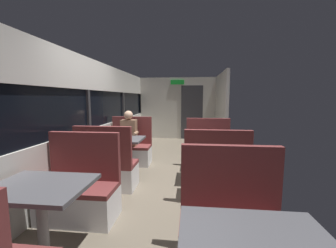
# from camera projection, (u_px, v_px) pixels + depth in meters

# --- Properties ---
(ground_plane) EXTENTS (3.30, 9.20, 0.02)m
(ground_plane) POSITION_uv_depth(u_px,v_px,m) (163.00, 180.00, 4.05)
(ground_plane) COLOR #665B4C
(carriage_window_panel_left) EXTENTS (0.09, 8.48, 2.30)m
(carriage_window_panel_left) POSITION_uv_depth(u_px,v_px,m) (88.00, 121.00, 4.07)
(carriage_window_panel_left) COLOR beige
(carriage_window_panel_left) RESTS_ON ground_plane
(carriage_end_bulkhead) EXTENTS (2.90, 0.11, 2.30)m
(carriage_end_bulkhead) POSITION_uv_depth(u_px,v_px,m) (179.00, 109.00, 8.05)
(carriage_end_bulkhead) COLOR beige
(carriage_end_bulkhead) RESTS_ON ground_plane
(carriage_aisle_panel_right) EXTENTS (0.08, 2.40, 2.30)m
(carriage_aisle_panel_right) POSITION_uv_depth(u_px,v_px,m) (221.00, 110.00, 6.72)
(carriage_aisle_panel_right) COLOR beige
(carriage_aisle_panel_right) RESTS_ON ground_plane
(dining_table_near_window) EXTENTS (0.90, 0.70, 0.74)m
(dining_table_near_window) POSITION_uv_depth(u_px,v_px,m) (40.00, 195.00, 2.01)
(dining_table_near_window) COLOR #9E9EA3
(dining_table_near_window) RESTS_ON ground_plane
(bench_near_window_facing_entry) EXTENTS (0.95, 0.50, 1.10)m
(bench_near_window_facing_entry) POSITION_uv_depth(u_px,v_px,m) (80.00, 193.00, 2.74)
(bench_near_window_facing_entry) COLOR silver
(bench_near_window_facing_entry) RESTS_ON ground_plane
(dining_table_mid_window) EXTENTS (0.90, 0.70, 0.74)m
(dining_table_mid_window) POSITION_uv_depth(u_px,v_px,m) (121.00, 143.00, 4.29)
(dining_table_mid_window) COLOR #9E9EA3
(dining_table_mid_window) RESTS_ON ground_plane
(bench_mid_window_facing_end) EXTENTS (0.95, 0.50, 1.10)m
(bench_mid_window_facing_end) POSITION_uv_depth(u_px,v_px,m) (108.00, 170.00, 3.64)
(bench_mid_window_facing_end) COLOR silver
(bench_mid_window_facing_end) RESTS_ON ground_plane
(bench_mid_window_facing_entry) EXTENTS (0.95, 0.50, 1.10)m
(bench_mid_window_facing_entry) POSITION_uv_depth(u_px,v_px,m) (131.00, 150.00, 5.02)
(bench_mid_window_facing_entry) COLOR silver
(bench_mid_window_facing_entry) RESTS_ON ground_plane
(bench_front_aisle_facing_entry) EXTENTS (0.95, 0.50, 1.10)m
(bench_front_aisle_facing_entry) POSITION_uv_depth(u_px,v_px,m) (232.00, 232.00, 1.95)
(bench_front_aisle_facing_entry) COLOR silver
(bench_front_aisle_facing_entry) RESTS_ON ground_plane
(dining_table_rear_aisle) EXTENTS (0.90, 0.70, 0.74)m
(dining_table_rear_aisle) POSITION_uv_depth(u_px,v_px,m) (211.00, 148.00, 3.91)
(dining_table_rear_aisle) COLOR #9E9EA3
(dining_table_rear_aisle) RESTS_ON ground_plane
(bench_rear_aisle_facing_end) EXTENTS (0.95, 0.50, 1.10)m
(bench_rear_aisle_facing_end) POSITION_uv_depth(u_px,v_px,m) (215.00, 178.00, 3.26)
(bench_rear_aisle_facing_end) COLOR silver
(bench_rear_aisle_facing_end) RESTS_ON ground_plane
(bench_rear_aisle_facing_entry) EXTENTS (0.95, 0.50, 1.10)m
(bench_rear_aisle_facing_entry) POSITION_uv_depth(u_px,v_px,m) (208.00, 154.00, 4.64)
(bench_rear_aisle_facing_entry) COLOR silver
(bench_rear_aisle_facing_entry) RESTS_ON ground_plane
(seated_passenger) EXTENTS (0.47, 0.55, 1.26)m
(seated_passenger) POSITION_uv_depth(u_px,v_px,m) (129.00, 142.00, 4.93)
(seated_passenger) COLOR #26262D
(seated_passenger) RESTS_ON ground_plane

